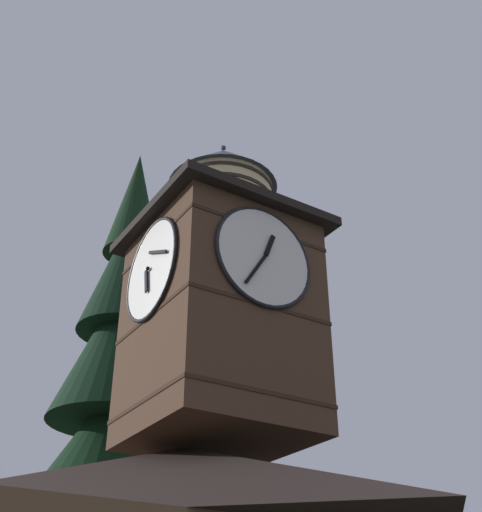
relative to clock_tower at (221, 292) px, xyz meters
name	(u,v)px	position (x,y,z in m)	size (l,w,h in m)	color
clock_tower	(221,292)	(0.00, 0.00, 0.00)	(4.69, 4.69, 8.98)	#4C3323
pine_tree_behind	(113,437)	(-0.14, -6.91, -2.15)	(6.90, 6.90, 19.47)	#473323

